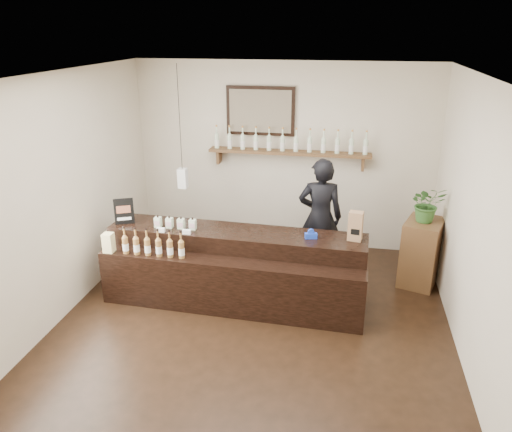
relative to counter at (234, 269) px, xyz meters
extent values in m
plane|color=black|center=(0.34, -0.58, -0.42)|extent=(5.00, 5.00, 0.00)
plane|color=beige|center=(0.34, 1.92, 0.98)|extent=(4.50, 0.00, 4.50)
plane|color=beige|center=(0.34, -3.08, 0.98)|extent=(4.50, 0.00, 4.50)
plane|color=beige|center=(-1.91, -0.58, 0.98)|extent=(0.00, 5.00, 5.00)
plane|color=beige|center=(2.59, -0.58, 0.98)|extent=(0.00, 5.00, 5.00)
plane|color=white|center=(0.34, -0.58, 2.38)|extent=(5.00, 5.00, 0.00)
cube|color=#56331D|center=(0.44, 1.79, 1.08)|extent=(2.40, 0.25, 0.04)
cube|color=#56331D|center=(-0.64, 1.82, 0.96)|extent=(0.04, 0.20, 0.20)
cube|color=#56331D|center=(1.52, 1.82, 0.96)|extent=(0.04, 0.20, 0.20)
cube|color=black|center=(-0.01, 1.89, 1.66)|extent=(1.02, 0.04, 0.72)
cube|color=#463D2D|center=(-0.01, 1.86, 1.66)|extent=(0.92, 0.01, 0.62)
cube|color=white|center=(-0.96, 1.02, 0.83)|extent=(0.12, 0.12, 0.28)
cylinder|color=black|center=(-0.96, 1.02, 1.67)|extent=(0.01, 0.01, 1.41)
cylinder|color=silver|center=(-0.66, 1.79, 1.20)|extent=(0.07, 0.07, 0.20)
cone|color=silver|center=(-0.66, 1.79, 1.33)|extent=(0.07, 0.07, 0.05)
cylinder|color=silver|center=(-0.66, 1.79, 1.39)|extent=(0.02, 0.02, 0.07)
cylinder|color=#BF8038|center=(-0.66, 1.79, 1.44)|extent=(0.03, 0.03, 0.02)
cylinder|color=white|center=(-0.66, 1.79, 1.18)|extent=(0.07, 0.07, 0.09)
cylinder|color=silver|center=(-0.46, 1.79, 1.20)|extent=(0.07, 0.07, 0.20)
cone|color=silver|center=(-0.46, 1.79, 1.33)|extent=(0.07, 0.07, 0.05)
cylinder|color=silver|center=(-0.46, 1.79, 1.39)|extent=(0.02, 0.02, 0.07)
cylinder|color=#BF8038|center=(-0.46, 1.79, 1.44)|extent=(0.03, 0.03, 0.02)
cylinder|color=white|center=(-0.46, 1.79, 1.18)|extent=(0.07, 0.07, 0.09)
cylinder|color=silver|center=(-0.26, 1.79, 1.20)|extent=(0.07, 0.07, 0.20)
cone|color=silver|center=(-0.26, 1.79, 1.33)|extent=(0.07, 0.07, 0.05)
cylinder|color=silver|center=(-0.26, 1.79, 1.39)|extent=(0.02, 0.02, 0.07)
cylinder|color=#BF8038|center=(-0.26, 1.79, 1.44)|extent=(0.03, 0.03, 0.02)
cylinder|color=white|center=(-0.26, 1.79, 1.18)|extent=(0.07, 0.07, 0.09)
cylinder|color=silver|center=(-0.06, 1.79, 1.20)|extent=(0.07, 0.07, 0.20)
cone|color=silver|center=(-0.06, 1.79, 1.33)|extent=(0.07, 0.07, 0.05)
cylinder|color=silver|center=(-0.06, 1.79, 1.39)|extent=(0.02, 0.02, 0.07)
cylinder|color=#BF8038|center=(-0.06, 1.79, 1.44)|extent=(0.03, 0.03, 0.02)
cylinder|color=white|center=(-0.06, 1.79, 1.18)|extent=(0.07, 0.07, 0.09)
cylinder|color=silver|center=(0.14, 1.79, 1.20)|extent=(0.07, 0.07, 0.20)
cone|color=silver|center=(0.14, 1.79, 1.33)|extent=(0.07, 0.07, 0.05)
cylinder|color=silver|center=(0.14, 1.79, 1.39)|extent=(0.02, 0.02, 0.07)
cylinder|color=#BF8038|center=(0.14, 1.79, 1.44)|extent=(0.03, 0.03, 0.02)
cylinder|color=white|center=(0.14, 1.79, 1.18)|extent=(0.07, 0.07, 0.09)
cylinder|color=silver|center=(0.34, 1.79, 1.20)|extent=(0.07, 0.07, 0.20)
cone|color=silver|center=(0.34, 1.79, 1.33)|extent=(0.07, 0.07, 0.05)
cylinder|color=silver|center=(0.34, 1.79, 1.39)|extent=(0.02, 0.02, 0.07)
cylinder|color=#BF8038|center=(0.34, 1.79, 1.44)|extent=(0.03, 0.03, 0.02)
cylinder|color=white|center=(0.34, 1.79, 1.18)|extent=(0.07, 0.07, 0.09)
cylinder|color=silver|center=(0.54, 1.79, 1.20)|extent=(0.07, 0.07, 0.20)
cone|color=silver|center=(0.54, 1.79, 1.33)|extent=(0.07, 0.07, 0.05)
cylinder|color=silver|center=(0.54, 1.79, 1.39)|extent=(0.02, 0.02, 0.07)
cylinder|color=#BF8038|center=(0.54, 1.79, 1.44)|extent=(0.03, 0.03, 0.02)
cylinder|color=white|center=(0.54, 1.79, 1.18)|extent=(0.07, 0.07, 0.09)
cylinder|color=silver|center=(0.74, 1.79, 1.20)|extent=(0.07, 0.07, 0.20)
cone|color=silver|center=(0.74, 1.79, 1.33)|extent=(0.07, 0.07, 0.05)
cylinder|color=silver|center=(0.74, 1.79, 1.39)|extent=(0.02, 0.02, 0.07)
cylinder|color=#BF8038|center=(0.74, 1.79, 1.44)|extent=(0.03, 0.03, 0.02)
cylinder|color=white|center=(0.74, 1.79, 1.18)|extent=(0.07, 0.07, 0.09)
cylinder|color=silver|center=(0.94, 1.79, 1.20)|extent=(0.07, 0.07, 0.20)
cone|color=silver|center=(0.94, 1.79, 1.33)|extent=(0.07, 0.07, 0.05)
cylinder|color=silver|center=(0.94, 1.79, 1.39)|extent=(0.02, 0.02, 0.07)
cylinder|color=#BF8038|center=(0.94, 1.79, 1.44)|extent=(0.03, 0.03, 0.02)
cylinder|color=white|center=(0.94, 1.79, 1.18)|extent=(0.07, 0.07, 0.09)
cylinder|color=silver|center=(1.14, 1.79, 1.20)|extent=(0.07, 0.07, 0.20)
cone|color=silver|center=(1.14, 1.79, 1.33)|extent=(0.07, 0.07, 0.05)
cylinder|color=silver|center=(1.14, 1.79, 1.39)|extent=(0.02, 0.02, 0.07)
cylinder|color=#BF8038|center=(1.14, 1.79, 1.44)|extent=(0.03, 0.03, 0.02)
cylinder|color=white|center=(1.14, 1.79, 1.18)|extent=(0.07, 0.07, 0.09)
cylinder|color=silver|center=(1.34, 1.79, 1.20)|extent=(0.07, 0.07, 0.20)
cone|color=silver|center=(1.34, 1.79, 1.33)|extent=(0.07, 0.07, 0.05)
cylinder|color=silver|center=(1.34, 1.79, 1.39)|extent=(0.02, 0.02, 0.07)
cylinder|color=#BF8038|center=(1.34, 1.79, 1.44)|extent=(0.03, 0.03, 0.02)
cylinder|color=white|center=(1.34, 1.79, 1.18)|extent=(0.07, 0.07, 0.09)
cylinder|color=silver|center=(1.54, 1.79, 1.20)|extent=(0.07, 0.07, 0.20)
cone|color=silver|center=(1.54, 1.79, 1.33)|extent=(0.07, 0.07, 0.05)
cylinder|color=silver|center=(1.54, 1.79, 1.39)|extent=(0.02, 0.02, 0.07)
cylinder|color=#BF8038|center=(1.54, 1.79, 1.44)|extent=(0.03, 0.03, 0.02)
cylinder|color=white|center=(1.54, 1.79, 1.18)|extent=(0.07, 0.07, 0.09)
cube|color=black|center=(0.01, 0.12, 0.03)|extent=(3.22, 0.69, 0.89)
cube|color=black|center=(0.01, -0.31, -0.08)|extent=(3.21, 0.41, 0.68)
cube|color=white|center=(-0.89, -0.09, 0.50)|extent=(0.10, 0.04, 0.05)
cube|color=white|center=(-0.56, -0.09, 0.50)|extent=(0.10, 0.04, 0.05)
cube|color=#DBCC86|center=(-1.48, -0.31, 0.32)|extent=(0.12, 0.12, 0.12)
cube|color=#DBCC86|center=(-1.48, -0.31, 0.44)|extent=(0.12, 0.12, 0.12)
cube|color=silver|center=(-0.98, 0.07, 0.53)|extent=(0.08, 0.08, 0.13)
cube|color=#CA9DA7|center=(-0.98, 0.03, 0.53)|extent=(0.07, 0.00, 0.06)
cylinder|color=black|center=(-0.98, 0.07, 0.61)|extent=(0.02, 0.02, 0.03)
cube|color=silver|center=(-0.83, 0.07, 0.53)|extent=(0.08, 0.08, 0.13)
cube|color=#CA9DA7|center=(-0.83, 0.03, 0.53)|extent=(0.07, 0.00, 0.06)
cylinder|color=black|center=(-0.83, 0.07, 0.61)|extent=(0.02, 0.02, 0.03)
cube|color=silver|center=(-0.68, 0.07, 0.53)|extent=(0.08, 0.08, 0.13)
cube|color=#CA9DA7|center=(-0.68, 0.03, 0.53)|extent=(0.07, 0.00, 0.06)
cylinder|color=black|center=(-0.68, 0.07, 0.61)|extent=(0.02, 0.02, 0.03)
cube|color=silver|center=(-0.53, 0.07, 0.53)|extent=(0.08, 0.08, 0.13)
cube|color=#CA9DA7|center=(-0.53, 0.03, 0.53)|extent=(0.07, 0.00, 0.06)
cylinder|color=black|center=(-0.53, 0.07, 0.61)|extent=(0.02, 0.02, 0.03)
cylinder|color=olive|center=(-1.26, -0.31, 0.36)|extent=(0.07, 0.07, 0.20)
cone|color=olive|center=(-1.26, -0.31, 0.49)|extent=(0.07, 0.07, 0.05)
cylinder|color=olive|center=(-1.26, -0.31, 0.55)|extent=(0.02, 0.02, 0.07)
cylinder|color=black|center=(-1.26, -0.31, 0.59)|extent=(0.03, 0.03, 0.02)
cylinder|color=white|center=(-1.26, -0.31, 0.34)|extent=(0.07, 0.07, 0.09)
cylinder|color=olive|center=(-1.12, -0.31, 0.36)|extent=(0.07, 0.07, 0.20)
cone|color=olive|center=(-1.12, -0.31, 0.49)|extent=(0.07, 0.07, 0.05)
cylinder|color=olive|center=(-1.12, -0.31, 0.55)|extent=(0.02, 0.02, 0.07)
cylinder|color=black|center=(-1.12, -0.31, 0.59)|extent=(0.03, 0.03, 0.02)
cylinder|color=white|center=(-1.12, -0.31, 0.34)|extent=(0.07, 0.07, 0.09)
cylinder|color=olive|center=(-0.98, -0.31, 0.36)|extent=(0.07, 0.07, 0.20)
cone|color=olive|center=(-0.98, -0.31, 0.49)|extent=(0.07, 0.07, 0.05)
cylinder|color=olive|center=(-0.98, -0.31, 0.55)|extent=(0.02, 0.02, 0.07)
cylinder|color=black|center=(-0.98, -0.31, 0.59)|extent=(0.03, 0.03, 0.02)
cylinder|color=white|center=(-0.98, -0.31, 0.34)|extent=(0.07, 0.07, 0.09)
cylinder|color=olive|center=(-0.84, -0.31, 0.36)|extent=(0.07, 0.07, 0.20)
cone|color=olive|center=(-0.84, -0.31, 0.49)|extent=(0.07, 0.07, 0.05)
cylinder|color=olive|center=(-0.84, -0.31, 0.55)|extent=(0.02, 0.02, 0.07)
cylinder|color=black|center=(-0.84, -0.31, 0.59)|extent=(0.03, 0.03, 0.02)
cylinder|color=white|center=(-0.84, -0.31, 0.34)|extent=(0.07, 0.07, 0.09)
cylinder|color=olive|center=(-0.70, -0.31, 0.36)|extent=(0.07, 0.07, 0.20)
cone|color=olive|center=(-0.70, -0.31, 0.49)|extent=(0.07, 0.07, 0.05)
cylinder|color=olive|center=(-0.70, -0.31, 0.55)|extent=(0.02, 0.02, 0.07)
cylinder|color=black|center=(-0.70, -0.31, 0.59)|extent=(0.03, 0.03, 0.02)
cylinder|color=white|center=(-0.70, -0.31, 0.34)|extent=(0.07, 0.07, 0.09)
cylinder|color=olive|center=(-0.56, -0.31, 0.36)|extent=(0.07, 0.07, 0.20)
cone|color=olive|center=(-0.56, -0.31, 0.49)|extent=(0.07, 0.07, 0.05)
cylinder|color=olive|center=(-0.56, -0.31, 0.55)|extent=(0.02, 0.02, 0.07)
cylinder|color=black|center=(-0.56, -0.31, 0.59)|extent=(0.03, 0.03, 0.02)
cylinder|color=white|center=(-0.56, -0.31, 0.34)|extent=(0.07, 0.07, 0.09)
cube|color=black|center=(-1.43, 0.08, 0.64)|extent=(0.23, 0.12, 0.34)
cube|color=brown|center=(-1.43, 0.07, 0.67)|extent=(0.16, 0.07, 0.10)
cube|color=white|center=(-1.43, 0.07, 0.55)|extent=(0.16, 0.07, 0.04)
cube|color=#8F6545|center=(1.44, 0.11, 0.65)|extent=(0.18, 0.15, 0.35)
cube|color=black|center=(1.44, 0.04, 0.60)|extent=(0.10, 0.02, 0.07)
cube|color=#1B3DBE|center=(0.93, 0.06, 0.51)|extent=(0.15, 0.09, 0.07)
cylinder|color=#1B3DBE|center=(0.93, 0.06, 0.55)|extent=(0.08, 0.05, 0.08)
cube|color=#56331D|center=(2.34, 0.91, 0.02)|extent=(0.61, 0.72, 0.89)
imported|color=#326026|center=(2.34, 0.91, 0.71)|extent=(0.50, 0.46, 0.48)
imported|color=black|center=(0.98, 0.97, 0.51)|extent=(0.71, 0.49, 1.86)
camera|label=1|loc=(1.30, -5.40, 2.84)|focal=35.00mm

